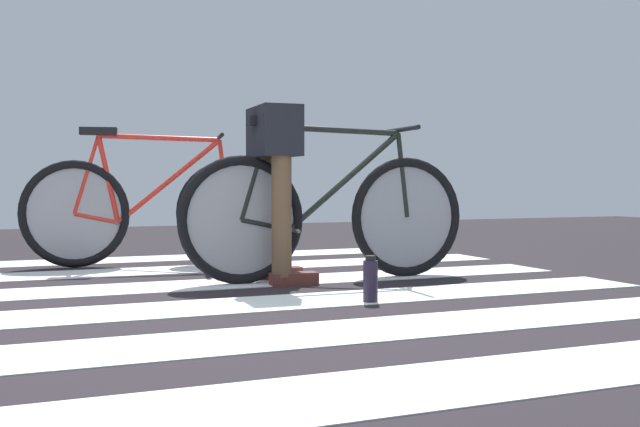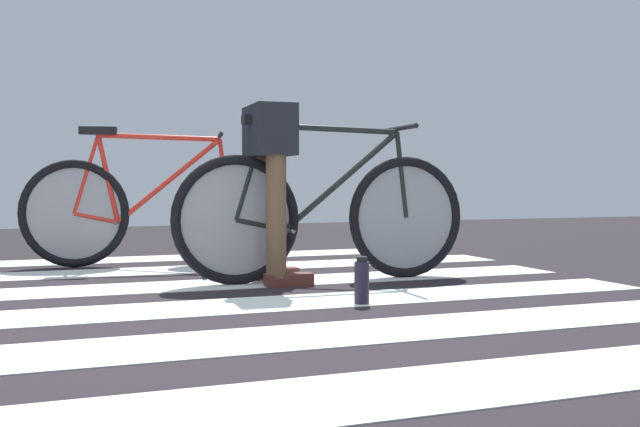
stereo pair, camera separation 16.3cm
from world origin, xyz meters
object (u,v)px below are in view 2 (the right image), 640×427
object	(u,v)px
cyclist_1_of_2	(270,169)
bicycle_2_of_2	(152,209)
bicycle_1_of_2	(323,214)
water_bottle	(362,282)

from	to	relation	value
cyclist_1_of_2	bicycle_2_of_2	distance (m)	1.26
bicycle_1_of_2	cyclist_1_of_2	distance (m)	0.40
bicycle_2_of_2	water_bottle	distance (m)	2.10
bicycle_1_of_2	water_bottle	world-z (taller)	bicycle_1_of_2
cyclist_1_of_2	bicycle_2_of_2	world-z (taller)	cyclist_1_of_2
cyclist_1_of_2	water_bottle	bearing A→B (deg)	-75.31
bicycle_1_of_2	water_bottle	distance (m)	0.88
bicycle_1_of_2	cyclist_1_of_2	size ratio (longest dim) A/B	1.76
bicycle_1_of_2	cyclist_1_of_2	world-z (taller)	cyclist_1_of_2
bicycle_1_of_2	bicycle_2_of_2	xyz separation A→B (m)	(-0.80, 1.14, 0.00)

